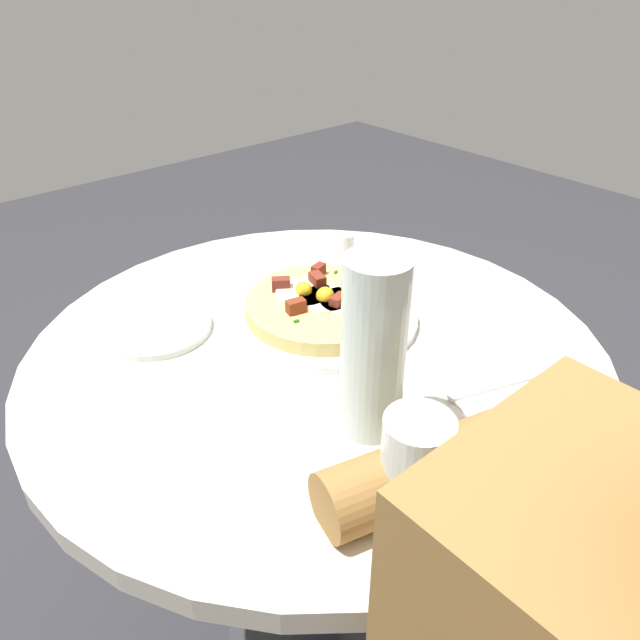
{
  "coord_description": "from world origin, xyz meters",
  "views": [
    {
      "loc": [
        0.53,
        -0.45,
        1.22
      ],
      "look_at": [
        -0.02,
        0.03,
        0.76
      ],
      "focal_mm": 33.89,
      "sensor_mm": 36.0,
      "label": 1
    }
  ],
  "objects_px": {
    "knife": "(510,381)",
    "water_bottle": "(373,349)",
    "breakfast_pizza": "(325,304)",
    "fork": "(528,398)",
    "pizza_plate": "(323,316)",
    "salt_shaker": "(346,249)",
    "water_glass": "(415,466)",
    "bread_plate": "(156,328)",
    "dining_table": "(317,438)"
  },
  "relations": [
    {
      "from": "pizza_plate",
      "to": "knife",
      "type": "bearing_deg",
      "value": 15.16
    },
    {
      "from": "fork",
      "to": "water_bottle",
      "type": "relative_size",
      "value": 0.83
    },
    {
      "from": "pizza_plate",
      "to": "bread_plate",
      "type": "distance_m",
      "value": 0.24
    },
    {
      "from": "bread_plate",
      "to": "salt_shaker",
      "type": "relative_size",
      "value": 2.84
    },
    {
      "from": "knife",
      "to": "water_glass",
      "type": "xyz_separation_m",
      "value": [
        0.05,
        -0.24,
        0.05
      ]
    },
    {
      "from": "pizza_plate",
      "to": "salt_shaker",
      "type": "relative_size",
      "value": 5.04
    },
    {
      "from": "dining_table",
      "to": "water_glass",
      "type": "relative_size",
      "value": 7.13
    },
    {
      "from": "fork",
      "to": "salt_shaker",
      "type": "distance_m",
      "value": 0.43
    },
    {
      "from": "bread_plate",
      "to": "salt_shaker",
      "type": "xyz_separation_m",
      "value": [
        0.02,
        0.35,
        0.02
      ]
    },
    {
      "from": "salt_shaker",
      "to": "fork",
      "type": "bearing_deg",
      "value": -11.72
    },
    {
      "from": "fork",
      "to": "water_bottle",
      "type": "xyz_separation_m",
      "value": [
        -0.1,
        -0.18,
        0.1
      ]
    },
    {
      "from": "breakfast_pizza",
      "to": "fork",
      "type": "bearing_deg",
      "value": 11.08
    },
    {
      "from": "knife",
      "to": "breakfast_pizza",
      "type": "bearing_deg",
      "value": 124.01
    },
    {
      "from": "water_glass",
      "to": "water_bottle",
      "type": "distance_m",
      "value": 0.14
    },
    {
      "from": "water_glass",
      "to": "knife",
      "type": "bearing_deg",
      "value": 101.21
    },
    {
      "from": "dining_table",
      "to": "pizza_plate",
      "type": "xyz_separation_m",
      "value": [
        -0.05,
        0.05,
        0.18
      ]
    },
    {
      "from": "bread_plate",
      "to": "water_glass",
      "type": "height_order",
      "value": "water_glass"
    },
    {
      "from": "fork",
      "to": "knife",
      "type": "xyz_separation_m",
      "value": [
        -0.03,
        0.01,
        0.0
      ]
    },
    {
      "from": "dining_table",
      "to": "breakfast_pizza",
      "type": "xyz_separation_m",
      "value": [
        -0.04,
        0.05,
        0.2
      ]
    },
    {
      "from": "pizza_plate",
      "to": "bread_plate",
      "type": "xyz_separation_m",
      "value": [
        -0.14,
        -0.2,
        -0.0
      ]
    },
    {
      "from": "pizza_plate",
      "to": "bread_plate",
      "type": "bearing_deg",
      "value": -123.56
    },
    {
      "from": "salt_shaker",
      "to": "breakfast_pizza",
      "type": "bearing_deg",
      "value": -52.4
    },
    {
      "from": "knife",
      "to": "pizza_plate",
      "type": "bearing_deg",
      "value": 124.4
    },
    {
      "from": "pizza_plate",
      "to": "fork",
      "type": "bearing_deg",
      "value": 11.46
    },
    {
      "from": "fork",
      "to": "salt_shaker",
      "type": "relative_size",
      "value": 3.23
    },
    {
      "from": "water_glass",
      "to": "fork",
      "type": "bearing_deg",
      "value": 93.44
    },
    {
      "from": "pizza_plate",
      "to": "fork",
      "type": "relative_size",
      "value": 1.56
    },
    {
      "from": "breakfast_pizza",
      "to": "water_bottle",
      "type": "xyz_separation_m",
      "value": [
        0.21,
        -0.11,
        0.08
      ]
    },
    {
      "from": "pizza_plate",
      "to": "water_bottle",
      "type": "height_order",
      "value": "water_bottle"
    },
    {
      "from": "knife",
      "to": "water_bottle",
      "type": "bearing_deg",
      "value": -179.96
    },
    {
      "from": "bread_plate",
      "to": "water_bottle",
      "type": "xyz_separation_m",
      "value": [
        0.35,
        0.09,
        0.1
      ]
    },
    {
      "from": "pizza_plate",
      "to": "fork",
      "type": "distance_m",
      "value": 0.32
    },
    {
      "from": "bread_plate",
      "to": "water_bottle",
      "type": "bearing_deg",
      "value": 14.8
    },
    {
      "from": "knife",
      "to": "fork",
      "type": "bearing_deg",
      "value": -90.0
    },
    {
      "from": "knife",
      "to": "dining_table",
      "type": "bearing_deg",
      "value": 138.17
    },
    {
      "from": "fork",
      "to": "water_glass",
      "type": "height_order",
      "value": "water_glass"
    },
    {
      "from": "salt_shaker",
      "to": "bread_plate",
      "type": "bearing_deg",
      "value": -93.66
    },
    {
      "from": "pizza_plate",
      "to": "breakfast_pizza",
      "type": "xyz_separation_m",
      "value": [
        0.0,
        0.0,
        0.02
      ]
    },
    {
      "from": "breakfast_pizza",
      "to": "knife",
      "type": "distance_m",
      "value": 0.28
    },
    {
      "from": "bread_plate",
      "to": "knife",
      "type": "bearing_deg",
      "value": 34.14
    },
    {
      "from": "fork",
      "to": "salt_shaker",
      "type": "height_order",
      "value": "salt_shaker"
    },
    {
      "from": "breakfast_pizza",
      "to": "bread_plate",
      "type": "distance_m",
      "value": 0.25
    },
    {
      "from": "water_bottle",
      "to": "salt_shaker",
      "type": "xyz_separation_m",
      "value": [
        -0.32,
        0.26,
        -0.08
      ]
    },
    {
      "from": "salt_shaker",
      "to": "water_bottle",
      "type": "bearing_deg",
      "value": -39.15
    },
    {
      "from": "bread_plate",
      "to": "fork",
      "type": "distance_m",
      "value": 0.52
    },
    {
      "from": "dining_table",
      "to": "knife",
      "type": "xyz_separation_m",
      "value": [
        0.23,
        0.13,
        0.18
      ]
    },
    {
      "from": "breakfast_pizza",
      "to": "water_glass",
      "type": "distance_m",
      "value": 0.36
    },
    {
      "from": "water_glass",
      "to": "salt_shaker",
      "type": "bearing_deg",
      "value": 143.97
    },
    {
      "from": "breakfast_pizza",
      "to": "water_bottle",
      "type": "height_order",
      "value": "water_bottle"
    },
    {
      "from": "bread_plate",
      "to": "knife",
      "type": "distance_m",
      "value": 0.5
    }
  ]
}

